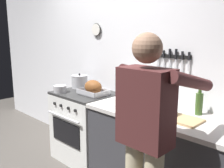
# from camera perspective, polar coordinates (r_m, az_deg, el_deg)

# --- Properties ---
(wall_back) EXTENTS (6.00, 0.13, 2.60)m
(wall_back) POSITION_cam_1_polar(r_m,az_deg,el_deg) (3.27, 1.17, 5.36)
(wall_back) COLOR silver
(wall_back) RESTS_ON ground
(counter_block) EXTENTS (2.03, 0.65, 0.90)m
(counter_block) POSITION_cam_1_polar(r_m,az_deg,el_deg) (2.56, 15.93, -17.08)
(counter_block) COLOR #38383D
(counter_block) RESTS_ON ground
(stove) EXTENTS (0.76, 0.67, 0.90)m
(stove) POSITION_cam_1_polar(r_m,az_deg,el_deg) (3.39, -5.91, -9.32)
(stove) COLOR white
(stove) RESTS_ON ground
(person_cook) EXTENTS (0.51, 0.63, 1.66)m
(person_cook) POSITION_cam_1_polar(r_m,az_deg,el_deg) (1.90, 7.77, -10.50)
(person_cook) COLOR #C6B793
(person_cook) RESTS_ON ground
(roasting_pan) EXTENTS (0.35, 0.26, 0.18)m
(roasting_pan) POSITION_cam_1_polar(r_m,az_deg,el_deg) (3.12, -4.24, -0.92)
(roasting_pan) COLOR #B7B7BC
(roasting_pan) RESTS_ON stove
(stock_pot) EXTENTS (0.22, 0.22, 0.20)m
(stock_pot) POSITION_cam_1_polar(r_m,az_deg,el_deg) (3.51, -7.25, 0.54)
(stock_pot) COLOR #B7B7BC
(stock_pot) RESTS_ON stove
(saucepan) EXTENTS (0.16, 0.16, 0.09)m
(saucepan) POSITION_cam_1_polar(r_m,az_deg,el_deg) (3.31, -11.56, -1.08)
(saucepan) COLOR #B7B7BC
(saucepan) RESTS_ON stove
(cutting_board) EXTENTS (0.36, 0.24, 0.02)m
(cutting_board) POSITION_cam_1_polar(r_m,az_deg,el_deg) (2.33, 15.04, -7.56)
(cutting_board) COLOR tan
(cutting_board) RESTS_ON counter_block
(bottle_vinegar) EXTENTS (0.06, 0.06, 0.25)m
(bottle_vinegar) POSITION_cam_1_polar(r_m,az_deg,el_deg) (2.86, 7.32, -1.70)
(bottle_vinegar) COLOR #997F4C
(bottle_vinegar) RESTS_ON counter_block
(bottle_cooking_oil) EXTENTS (0.07, 0.07, 0.25)m
(bottle_cooking_oil) POSITION_cam_1_polar(r_m,az_deg,el_deg) (2.67, 7.45, -2.70)
(bottle_cooking_oil) COLOR gold
(bottle_cooking_oil) RESTS_ON counter_block
(bottle_soy_sauce) EXTENTS (0.06, 0.06, 0.21)m
(bottle_soy_sauce) POSITION_cam_1_polar(r_m,az_deg,el_deg) (2.56, 11.90, -3.93)
(bottle_soy_sauce) COLOR black
(bottle_soy_sauce) RESTS_ON counter_block
(bottle_olive_oil) EXTENTS (0.07, 0.07, 0.26)m
(bottle_olive_oil) POSITION_cam_1_polar(r_m,az_deg,el_deg) (2.50, 18.91, -4.07)
(bottle_olive_oil) COLOR #385623
(bottle_olive_oil) RESTS_ON counter_block
(bottle_dish_soap) EXTENTS (0.07, 0.07, 0.22)m
(bottle_dish_soap) POSITION_cam_1_polar(r_m,az_deg,el_deg) (2.70, 10.14, -2.91)
(bottle_dish_soap) COLOR #338CCC
(bottle_dish_soap) RESTS_ON counter_block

